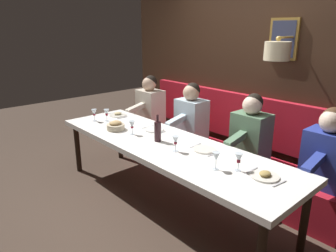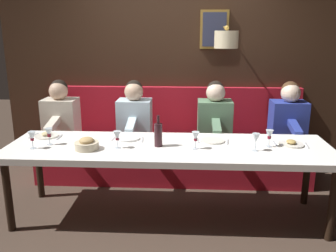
{
  "view_description": "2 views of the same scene",
  "coord_description": "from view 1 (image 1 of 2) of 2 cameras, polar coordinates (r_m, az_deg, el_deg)",
  "views": [
    {
      "loc": [
        -2.09,
        -2.37,
        1.94
      ],
      "look_at": [
        0.05,
        0.01,
        0.92
      ],
      "focal_mm": 32.99,
      "sensor_mm": 36.0,
      "label": 1
    },
    {
      "loc": [
        -3.24,
        -0.17,
        1.8
      ],
      "look_at": [
        0.05,
        0.01,
        0.92
      ],
      "focal_mm": 38.27,
      "sensor_mm": 36.0,
      "label": 2
    }
  ],
  "objects": [
    {
      "name": "wine_glass_3",
      "position": [
        4.24,
        -13.49,
        2.39
      ],
      "size": [
        0.07,
        0.07,
        0.16
      ],
      "color": "silver",
      "rests_on": "dining_table"
    },
    {
      "name": "bread_bowl",
      "position": [
        3.84,
        -9.65,
        0.0
      ],
      "size": [
        0.22,
        0.22,
        0.12
      ],
      "color": "beige",
      "rests_on": "dining_table"
    },
    {
      "name": "place_setting_0",
      "position": [
        4.48,
        -9.26,
        2.1
      ],
      "size": [
        0.24,
        0.32,
        0.05
      ],
      "color": "silver",
      "rests_on": "dining_table"
    },
    {
      "name": "diner_middle",
      "position": [
        4.25,
        4.3,
        2.29
      ],
      "size": [
        0.6,
        0.4,
        0.79
      ],
      "color": "silver",
      "rests_on": "banquette_bench"
    },
    {
      "name": "back_wall_panel",
      "position": [
        4.3,
        14.45,
        9.41
      ],
      "size": [
        0.59,
        4.49,
        2.9
      ],
      "color": "#382316",
      "rests_on": "ground_plane"
    },
    {
      "name": "place_setting_2",
      "position": [
        2.75,
        17.45,
        -8.72
      ],
      "size": [
        0.24,
        0.32,
        0.05
      ],
      "color": "silver",
      "rests_on": "dining_table"
    },
    {
      "name": "wine_glass_1",
      "position": [
        2.76,
        12.94,
        -5.87
      ],
      "size": [
        0.07,
        0.07,
        0.16
      ],
      "color": "silver",
      "rests_on": "dining_table"
    },
    {
      "name": "banquette_bench",
      "position": [
        4.17,
        8.72,
        -6.78
      ],
      "size": [
        0.52,
        3.29,
        0.45
      ],
      "primitive_type": "cube",
      "color": "red",
      "rests_on": "ground_plane"
    },
    {
      "name": "ground_plane",
      "position": [
        3.71,
        -0.51,
        -13.87
      ],
      "size": [
        12.0,
        12.0,
        0.0
      ],
      "primitive_type": "plane",
      "color": "#423328"
    },
    {
      "name": "wine_glass_5",
      "position": [
        3.11,
        1.4,
        -2.71
      ],
      "size": [
        0.07,
        0.07,
        0.16
      ],
      "color": "silver",
      "rests_on": "dining_table"
    },
    {
      "name": "wine_glass_4",
      "position": [
        4.21,
        -11.28,
        2.41
      ],
      "size": [
        0.07,
        0.07,
        0.16
      ],
      "color": "silver",
      "rests_on": "dining_table"
    },
    {
      "name": "dining_table",
      "position": [
        3.4,
        -0.54,
        -4.02
      ],
      "size": [
        0.9,
        3.09,
        0.74
      ],
      "color": "white",
      "rests_on": "ground_plane"
    },
    {
      "name": "diner_near",
      "position": [
        3.69,
        15.05,
        -0.7
      ],
      "size": [
        0.6,
        0.4,
        0.79
      ],
      "color": "#567A5B",
      "rests_on": "banquette_bench"
    },
    {
      "name": "diner_nearest",
      "position": [
        3.34,
        27.34,
        -4.07
      ],
      "size": [
        0.6,
        0.4,
        0.79
      ],
      "color": "#283893",
      "rests_on": "banquette_bench"
    },
    {
      "name": "diner_far",
      "position": [
        4.89,
        -3.34,
        4.37
      ],
      "size": [
        0.6,
        0.4,
        0.79
      ],
      "color": "beige",
      "rests_on": "banquette_bench"
    },
    {
      "name": "place_setting_1",
      "position": [
        3.2,
        6.74,
        -4.31
      ],
      "size": [
        0.24,
        0.32,
        0.01
      ],
      "color": "silver",
      "rests_on": "dining_table"
    },
    {
      "name": "wine_glass_0",
      "position": [
        3.63,
        -6.66,
        0.2
      ],
      "size": [
        0.07,
        0.07,
        0.16
      ],
      "color": "silver",
      "rests_on": "dining_table"
    },
    {
      "name": "wine_bottle",
      "position": [
        3.39,
        -1.92,
        -0.95
      ],
      "size": [
        0.08,
        0.08,
        0.3
      ],
      "color": "#33191E",
      "rests_on": "dining_table"
    },
    {
      "name": "place_setting_3",
      "position": [
        3.79,
        -2.6,
        -0.65
      ],
      "size": [
        0.24,
        0.32,
        0.01
      ],
      "color": "silver",
      "rests_on": "dining_table"
    },
    {
      "name": "wine_glass_2",
      "position": [
        2.75,
        8.89,
        -5.72
      ],
      "size": [
        0.07,
        0.07,
        0.16
      ],
      "color": "silver",
      "rests_on": "dining_table"
    }
  ]
}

